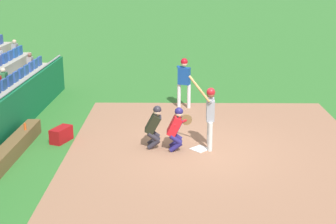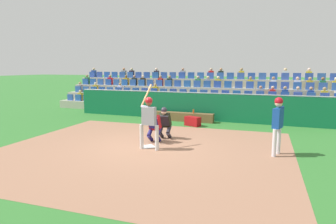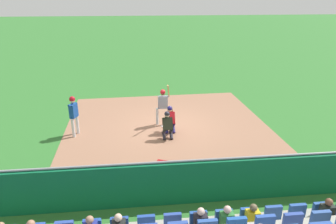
{
  "view_description": "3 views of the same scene",
  "coord_description": "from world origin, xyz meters",
  "px_view_note": "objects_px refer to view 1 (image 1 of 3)",
  "views": [
    {
      "loc": [
        12.99,
        -0.35,
        5.13
      ],
      "look_at": [
        0.4,
        -0.9,
        1.24
      ],
      "focal_mm": 51.83,
      "sensor_mm": 36.0,
      "label": 1
    },
    {
      "loc": [
        -4.09,
        9.03,
        2.75
      ],
      "look_at": [
        -0.55,
        -0.54,
        1.19
      ],
      "focal_mm": 31.26,
      "sensor_mm": 36.0,
      "label": 2
    },
    {
      "loc": [
        -1.43,
        -13.38,
        5.97
      ],
      "look_at": [
        0.02,
        -0.19,
        0.82
      ],
      "focal_mm": 32.62,
      "sensor_mm": 36.0,
      "label": 3
    }
  ],
  "objects_px": {
    "equipment_duffel_bag": "(61,135)",
    "home_plate_umpire": "(154,125)",
    "home_plate_marker": "(200,149)",
    "water_bottle_on_bench": "(25,127)",
    "catcher_crouching": "(177,126)",
    "on_deck_batter": "(184,78)",
    "batter_at_plate": "(210,111)",
    "dugout_bench": "(15,147)"
  },
  "relations": [
    {
      "from": "equipment_duffel_bag",
      "to": "home_plate_umpire",
      "type": "bearing_deg",
      "value": 103.83
    },
    {
      "from": "home_plate_marker",
      "to": "water_bottle_on_bench",
      "type": "distance_m",
      "value": 5.15
    },
    {
      "from": "catcher_crouching",
      "to": "home_plate_umpire",
      "type": "relative_size",
      "value": 1.01
    },
    {
      "from": "catcher_crouching",
      "to": "home_plate_marker",
      "type": "bearing_deg",
      "value": 95.52
    },
    {
      "from": "home_plate_umpire",
      "to": "water_bottle_on_bench",
      "type": "height_order",
      "value": "home_plate_umpire"
    },
    {
      "from": "catcher_crouching",
      "to": "on_deck_batter",
      "type": "xyz_separation_m",
      "value": [
        -4.26,
        0.15,
        0.42
      ]
    },
    {
      "from": "batter_at_plate",
      "to": "equipment_duffel_bag",
      "type": "height_order",
      "value": "batter_at_plate"
    },
    {
      "from": "batter_at_plate",
      "to": "catcher_crouching",
      "type": "distance_m",
      "value": 1.04
    },
    {
      "from": "home_plate_umpire",
      "to": "equipment_duffel_bag",
      "type": "height_order",
      "value": "home_plate_umpire"
    },
    {
      "from": "equipment_duffel_bag",
      "to": "on_deck_batter",
      "type": "distance_m",
      "value": 5.27
    },
    {
      "from": "home_plate_marker",
      "to": "on_deck_batter",
      "type": "height_order",
      "value": "on_deck_batter"
    },
    {
      "from": "on_deck_batter",
      "to": "dugout_bench",
      "type": "bearing_deg",
      "value": -44.34
    },
    {
      "from": "batter_at_plate",
      "to": "home_plate_umpire",
      "type": "relative_size",
      "value": 1.71
    },
    {
      "from": "home_plate_umpire",
      "to": "equipment_duffel_bag",
      "type": "distance_m",
      "value": 2.87
    },
    {
      "from": "water_bottle_on_bench",
      "to": "equipment_duffel_bag",
      "type": "relative_size",
      "value": 0.27
    },
    {
      "from": "home_plate_marker",
      "to": "home_plate_umpire",
      "type": "height_order",
      "value": "home_plate_umpire"
    },
    {
      "from": "home_plate_umpire",
      "to": "home_plate_marker",
      "type": "bearing_deg",
      "value": 84.55
    },
    {
      "from": "catcher_crouching",
      "to": "dugout_bench",
      "type": "xyz_separation_m",
      "value": [
        0.5,
        -4.51,
        -0.49
      ]
    },
    {
      "from": "catcher_crouching",
      "to": "on_deck_batter",
      "type": "distance_m",
      "value": 4.28
    },
    {
      "from": "home_plate_umpire",
      "to": "on_deck_batter",
      "type": "relative_size",
      "value": 0.69
    },
    {
      "from": "home_plate_marker",
      "to": "home_plate_umpire",
      "type": "relative_size",
      "value": 0.35
    },
    {
      "from": "home_plate_marker",
      "to": "catcher_crouching",
      "type": "bearing_deg",
      "value": -84.48
    },
    {
      "from": "batter_at_plate",
      "to": "dugout_bench",
      "type": "bearing_deg",
      "value": -82.31
    },
    {
      "from": "dugout_bench",
      "to": "equipment_duffel_bag",
      "type": "xyz_separation_m",
      "value": [
        -1.03,
        1.05,
        -0.0
      ]
    },
    {
      "from": "dugout_bench",
      "to": "water_bottle_on_bench",
      "type": "distance_m",
      "value": 0.86
    },
    {
      "from": "catcher_crouching",
      "to": "dugout_bench",
      "type": "height_order",
      "value": "catcher_crouching"
    },
    {
      "from": "home_plate_umpire",
      "to": "water_bottle_on_bench",
      "type": "relative_size",
      "value": 6.34
    },
    {
      "from": "on_deck_batter",
      "to": "water_bottle_on_bench",
      "type": "bearing_deg",
      "value": -49.2
    },
    {
      "from": "batter_at_plate",
      "to": "water_bottle_on_bench",
      "type": "height_order",
      "value": "batter_at_plate"
    },
    {
      "from": "water_bottle_on_bench",
      "to": "equipment_duffel_bag",
      "type": "xyz_separation_m",
      "value": [
        -0.24,
        0.99,
        -0.32
      ]
    },
    {
      "from": "batter_at_plate",
      "to": "home_plate_marker",
      "type": "bearing_deg",
      "value": -58.12
    },
    {
      "from": "home_plate_umpire",
      "to": "equipment_duffel_bag",
      "type": "bearing_deg",
      "value": -96.86
    },
    {
      "from": "home_plate_umpire",
      "to": "catcher_crouching",
      "type": "bearing_deg",
      "value": 73.64
    },
    {
      "from": "batter_at_plate",
      "to": "equipment_duffel_bag",
      "type": "xyz_separation_m",
      "value": [
        -0.3,
        -4.39,
        -0.89
      ]
    },
    {
      "from": "dugout_bench",
      "to": "on_deck_batter",
      "type": "height_order",
      "value": "on_deck_batter"
    },
    {
      "from": "home_plate_marker",
      "to": "batter_at_plate",
      "type": "height_order",
      "value": "batter_at_plate"
    },
    {
      "from": "catcher_crouching",
      "to": "water_bottle_on_bench",
      "type": "bearing_deg",
      "value": -93.72
    },
    {
      "from": "dugout_bench",
      "to": "water_bottle_on_bench",
      "type": "xyz_separation_m",
      "value": [
        -0.79,
        0.06,
        0.32
      ]
    },
    {
      "from": "catcher_crouching",
      "to": "dugout_bench",
      "type": "bearing_deg",
      "value": -83.61
    },
    {
      "from": "water_bottle_on_bench",
      "to": "equipment_duffel_bag",
      "type": "distance_m",
      "value": 1.07
    },
    {
      "from": "batter_at_plate",
      "to": "on_deck_batter",
      "type": "height_order",
      "value": "batter_at_plate"
    },
    {
      "from": "batter_at_plate",
      "to": "home_plate_umpire",
      "type": "bearing_deg",
      "value": -88.56
    }
  ]
}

